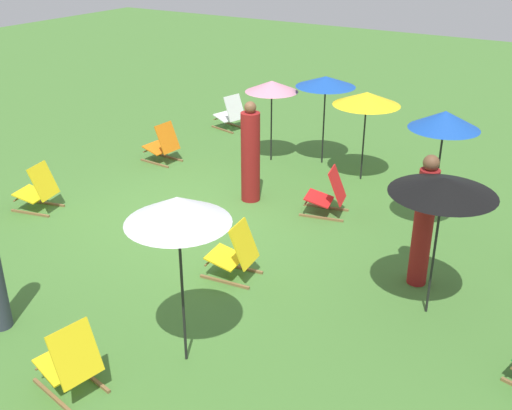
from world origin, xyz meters
name	(u,v)px	position (x,y,z in m)	size (l,w,h in m)	color
ground_plane	(196,216)	(0.00, 0.00, 0.00)	(40.00, 40.00, 0.00)	#477A33
deckchair_3	(70,362)	(4.08, 1.45, 0.37)	(0.61, 0.84, 0.83)	olive
deckchair_4	(230,114)	(-4.28, -2.18, 0.37)	(0.64, 0.85, 0.83)	olive
deckchair_6	(328,194)	(-1.25, 1.85, 0.37)	(0.64, 0.85, 0.83)	olive
deckchair_7	(235,253)	(1.26, 1.64, 0.37)	(0.56, 0.81, 0.83)	olive
deckchair_8	(38,190)	(1.21, -2.44, 0.37)	(0.64, 0.85, 0.83)	olive
deckchair_10	(163,145)	(-1.72, -2.13, 0.37)	(0.52, 0.78, 0.83)	olive
umbrella_0	(178,210)	(3.05, 2.16, 1.88)	(1.11, 1.11, 2.03)	black
umbrella_1	(326,82)	(-3.41, 0.68, 1.69)	(1.18, 1.18, 1.79)	black
umbrella_2	(272,86)	(-2.98, -0.29, 1.55)	(1.07, 1.07, 1.67)	black
umbrella_3	(445,120)	(-1.46, 3.56, 1.88)	(1.05, 1.05, 2.02)	black
umbrella_4	(443,186)	(0.68, 4.19, 1.74)	(1.27, 1.27, 1.85)	black
umbrella_5	(367,99)	(-3.01, 1.71, 1.58)	(1.25, 1.25, 1.71)	black
person_0	(250,155)	(-1.07, 0.42, 0.84)	(0.41, 0.41, 1.80)	maroon
person_1	(423,224)	(0.07, 3.85, 0.90)	(0.28, 0.28, 1.87)	maroon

